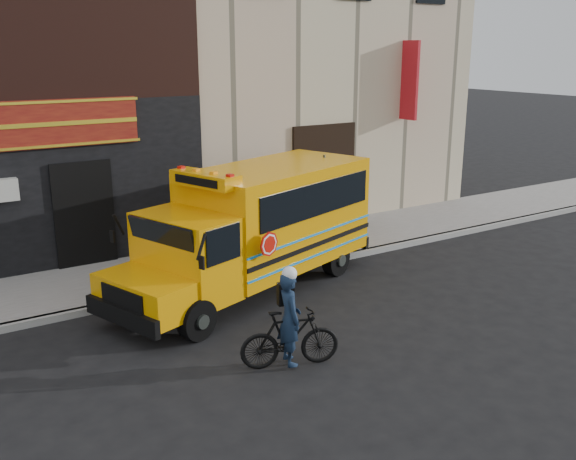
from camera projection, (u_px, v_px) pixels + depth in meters
The scene contains 8 objects.
ground at pixel (317, 315), 13.29m from camera, with size 120.00×120.00×0.00m, color black.
curb at pixel (255, 275), 15.38m from camera, with size 40.00×0.20×0.15m, color gray.
sidewalk at pixel (227, 259), 16.60m from camera, with size 40.00×3.00×0.15m, color slate.
building at pixel (128, 21), 20.09m from camera, with size 20.00×10.70×12.00m.
school_bus at pixel (258, 224), 14.48m from camera, with size 7.22×4.26×2.92m.
sign_pole at pixel (324, 205), 16.00m from camera, with size 0.10×0.24×2.81m.
bicycle at pixel (290, 338), 11.03m from camera, with size 0.49×1.74×1.05m, color black.
cyclist at pixel (289, 321), 10.98m from camera, with size 0.60×0.40×1.66m, color #111F34.
Camera 1 is at (-7.04, -10.09, 5.36)m, focal length 40.00 mm.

